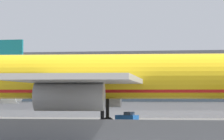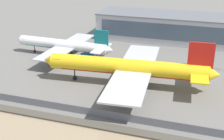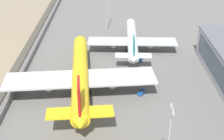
% 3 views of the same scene
% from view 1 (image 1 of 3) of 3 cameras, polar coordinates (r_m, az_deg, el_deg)
% --- Properties ---
extents(ground_plane, '(500.00, 500.00, 0.00)m').
position_cam_1_polar(ground_plane, '(72.74, -5.75, -5.55)').
color(ground_plane, '#66635E').
extents(cargo_jet_yellow, '(57.68, 49.86, 16.34)m').
position_cam_1_polar(cargo_jet_yellow, '(77.63, -2.60, -0.75)').
color(cargo_jet_yellow, yellow).
rests_on(cargo_jet_yellow, ground).
extents(baggage_tug, '(3.58, 2.80, 1.80)m').
position_cam_1_polar(baggage_tug, '(97.02, 1.32, -4.24)').
color(baggage_tug, '#19519E').
rests_on(baggage_tug, ground).
extents(terminal_building, '(79.87, 21.44, 12.53)m').
position_cam_1_polar(terminal_building, '(132.00, 7.36, -1.30)').
color(terminal_building, '#B2B2B7').
rests_on(terminal_building, ground).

